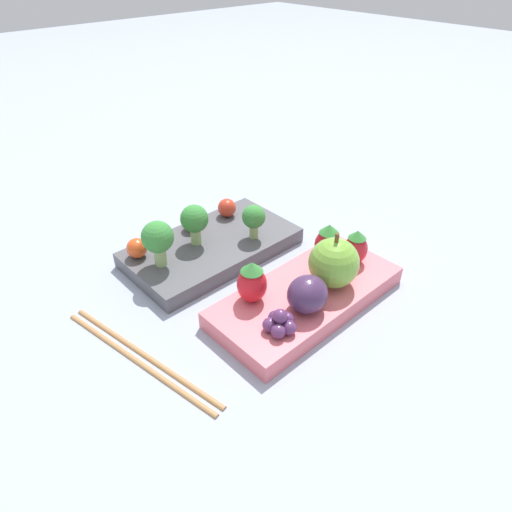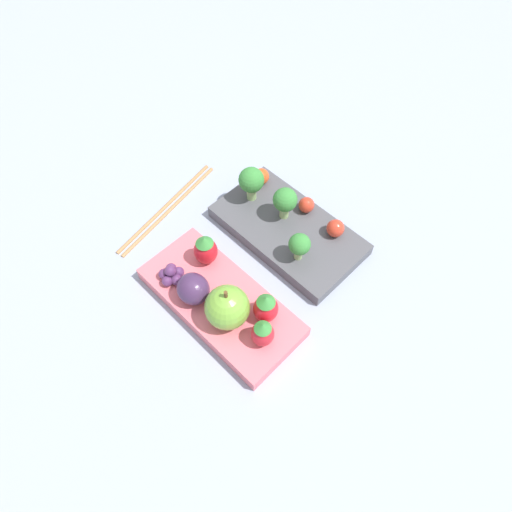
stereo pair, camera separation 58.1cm
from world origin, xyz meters
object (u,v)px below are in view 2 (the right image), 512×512
object	(u,v)px
cherry_tomato_0	(335,228)
plum	(193,289)
apple	(227,307)
bento_box_fruit	(221,302)
chopsticks_pair	(167,207)
broccoli_floret_2	(299,245)
strawberry_2	(266,308)
broccoli_floret_1	(285,201)
cherry_tomato_1	(306,205)
broccoli_floret_0	(251,181)
bento_box_savoury	(288,230)
cherry_tomato_2	(261,176)
strawberry_0	(263,333)
strawberry_1	(206,250)
grape_cluster	(171,274)

from	to	relation	value
cherry_tomato_0	plum	size ratio (longest dim) A/B	0.58
apple	cherry_tomato_0	bearing A→B (deg)	87.10
bento_box_fruit	chopsticks_pair	distance (m)	0.19
plum	chopsticks_pair	size ratio (longest dim) A/B	0.21
broccoli_floret_2	strawberry_2	bearing A→B (deg)	-71.86
broccoli_floret_1	plum	bearing A→B (deg)	-86.85
cherry_tomato_1	cherry_tomato_0	bearing A→B (deg)	-3.72
broccoli_floret_0	chopsticks_pair	bearing A→B (deg)	-132.90
cherry_tomato_0	cherry_tomato_1	xyz separation A→B (m)	(-0.06, 0.00, -0.00)
bento_box_savoury	cherry_tomato_1	world-z (taller)	cherry_tomato_1
bento_box_fruit	broccoli_floret_0	bearing A→B (deg)	121.89
cherry_tomato_0	apple	distance (m)	0.20
cherry_tomato_2	plum	world-z (taller)	plum
strawberry_0	chopsticks_pair	distance (m)	0.27
plum	strawberry_1	bearing A→B (deg)	122.79
plum	chopsticks_pair	world-z (taller)	plum
bento_box_savoury	apple	bearing A→B (deg)	-74.26
cherry_tomato_0	strawberry_1	bearing A→B (deg)	-121.05
cherry_tomato_2	strawberry_2	size ratio (longest dim) A/B	0.51
cherry_tomato_2	apple	distance (m)	0.24
bento_box_savoury	apple	size ratio (longest dim) A/B	3.30
broccoli_floret_1	cherry_tomato_0	distance (m)	0.08
strawberry_2	broccoli_floret_0	bearing A→B (deg)	140.45
grape_cluster	chopsticks_pair	xyz separation A→B (m)	(-0.11, 0.08, -0.03)
cherry_tomato_0	chopsticks_pair	xyz separation A→B (m)	(-0.22, -0.13, -0.03)
broccoli_floret_2	cherry_tomato_1	bearing A→B (deg)	124.25
bento_box_savoury	grape_cluster	bearing A→B (deg)	-106.05
strawberry_0	strawberry_2	bearing A→B (deg)	127.94
plum	bento_box_fruit	bearing A→B (deg)	40.52
broccoli_floret_1	chopsticks_pair	bearing A→B (deg)	-144.62
broccoli_floret_2	cherry_tomato_1	world-z (taller)	broccoli_floret_2
strawberry_0	grape_cluster	xyz separation A→B (m)	(-0.15, -0.02, -0.01)
plum	chopsticks_pair	xyz separation A→B (m)	(-0.16, 0.08, -0.04)
broccoli_floret_1	apple	distance (m)	0.18
broccoli_floret_1	broccoli_floret_2	xyz separation A→B (m)	(0.06, -0.04, -0.00)
broccoli_floret_2	bento_box_fruit	bearing A→B (deg)	-103.30
broccoli_floret_1	cherry_tomato_1	world-z (taller)	broccoli_floret_1
strawberry_0	strawberry_2	size ratio (longest dim) A/B	0.90
bento_box_savoury	plum	size ratio (longest dim) A/B	4.92
bento_box_fruit	broccoli_floret_2	bearing A→B (deg)	76.70
cherry_tomato_2	strawberry_1	bearing A→B (deg)	-72.58
cherry_tomato_2	grape_cluster	world-z (taller)	grape_cluster
broccoli_floret_1	apple	world-z (taller)	apple
broccoli_floret_1	broccoli_floret_0	bearing A→B (deg)	-171.17
cherry_tomato_0	apple	size ratio (longest dim) A/B	0.39
broccoli_floret_2	plum	bearing A→B (deg)	-110.72
cherry_tomato_2	strawberry_0	size ratio (longest dim) A/B	0.57
strawberry_0	strawberry_1	size ratio (longest dim) A/B	0.89
chopsticks_pair	bento_box_fruit	bearing A→B (deg)	-16.77
broccoli_floret_1	cherry_tomato_1	size ratio (longest dim) A/B	2.28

